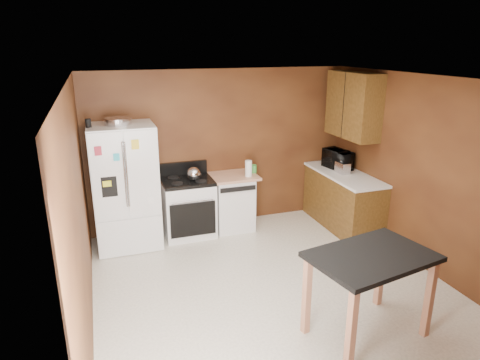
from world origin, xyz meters
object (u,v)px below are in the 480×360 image
paper_towel (249,169)px  island (371,267)px  green_canister (253,169)px  dishwasher (232,201)px  toaster (343,168)px  gas_range (188,206)px  pen_cup (88,123)px  kettle (194,174)px  microwave (338,160)px  roasting_pan (118,121)px  refrigerator (125,187)px

paper_towel → island: 2.86m
green_canister → dishwasher: size_ratio=0.14×
toaster → gas_range: gas_range is taller
island → toaster: bearing=64.3°
paper_towel → green_canister: paper_towel is taller
paper_towel → toaster: 1.50m
paper_towel → gas_range: bearing=173.1°
pen_cup → kettle: (1.40, 0.06, -0.86)m
microwave → island: (-1.27, -2.76, -0.27)m
island → roasting_pan: bearing=126.1°
green_canister → island: size_ratio=0.09×
pen_cup → island: size_ratio=0.09×
refrigerator → island: bearing=-53.9°
kettle → island: size_ratio=0.16×
roasting_pan → toaster: size_ratio=1.57×
kettle → microwave: 2.39m
paper_towel → refrigerator: 1.86m
green_canister → paper_towel: bearing=-129.0°
kettle → dishwasher: 0.84m
green_canister → gas_range: 1.19m
pen_cup → toaster: bearing=-4.9°
pen_cup → kettle: size_ratio=0.56×
pen_cup → dishwasher: size_ratio=0.13×
pen_cup → dishwasher: 2.48m
kettle → gas_range: 0.55m
island → dishwasher: bearing=99.2°
gas_range → dishwasher: gas_range is taller
kettle → island: (1.11, -2.88, -0.24)m
pen_cup → paper_towel: pen_cup is taller
kettle → green_canister: 1.01m
pen_cup → microwave: (3.79, -0.06, -0.82)m
toaster → gas_range: 2.51m
toaster → refrigerator: size_ratio=0.13×
paper_towel → green_canister: bearing=51.0°
gas_range → island: size_ratio=0.84×
dishwasher → green_canister: bearing=5.5°
pen_cup → microwave: size_ratio=0.23×
pen_cup → island: (2.52, -2.82, -1.09)m
roasting_pan → green_canister: (2.02, 0.10, -0.90)m
microwave → dishwasher: 1.86m
gas_range → microwave: bearing=-4.5°
green_canister → toaster: 1.42m
kettle → toaster: bearing=-9.3°
roasting_pan → toaster: 3.47m
pen_cup → green_canister: size_ratio=0.95×
roasting_pan → kettle: bearing=-2.1°
refrigerator → dishwasher: size_ratio=2.02×
pen_cup → gas_range: size_ratio=0.10×
kettle → paper_towel: (0.86, -0.04, 0.01)m
kettle → microwave: bearing=-2.9°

